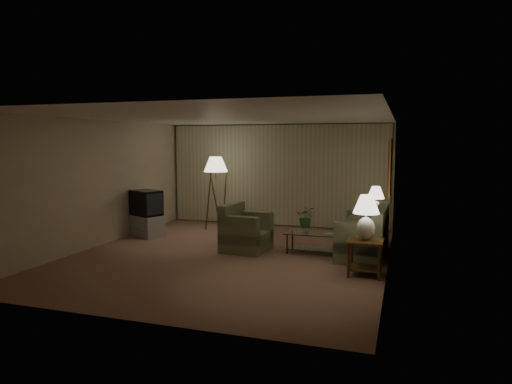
# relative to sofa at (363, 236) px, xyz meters

# --- Properties ---
(ground) EXTENTS (7.00, 7.00, 0.00)m
(ground) POSITION_rel_sofa_xyz_m (-2.50, -0.78, -0.38)
(ground) COLOR #A3715A
(ground) RESTS_ON ground
(room_shell) EXTENTS (6.04, 7.02, 2.72)m
(room_shell) POSITION_rel_sofa_xyz_m (-2.48, 0.73, 1.37)
(room_shell) COLOR #BFAC93
(room_shell) RESTS_ON ground
(sofa) EXTENTS (1.78, 0.98, 0.77)m
(sofa) POSITION_rel_sofa_xyz_m (0.00, 0.00, 0.00)
(sofa) COLOR #656C4C
(sofa) RESTS_ON ground
(armchair) EXTENTS (1.07, 1.03, 0.76)m
(armchair) POSITION_rel_sofa_xyz_m (-2.31, -0.33, -0.00)
(armchair) COLOR #656C4C
(armchair) RESTS_ON ground
(side_table_near) EXTENTS (0.58, 0.58, 0.60)m
(side_table_near) POSITION_rel_sofa_xyz_m (0.15, -1.35, 0.03)
(side_table_near) COLOR #3A230F
(side_table_near) RESTS_ON ground
(side_table_far) EXTENTS (0.53, 0.45, 0.60)m
(side_table_far) POSITION_rel_sofa_xyz_m (0.15, 1.25, 0.02)
(side_table_far) COLOR #3A230F
(side_table_far) RESTS_ON ground
(table_lamp_near) EXTENTS (0.44, 0.44, 0.76)m
(table_lamp_near) POSITION_rel_sofa_xyz_m (0.15, -1.35, 0.66)
(table_lamp_near) COLOR silver
(table_lamp_near) RESTS_ON side_table_near
(table_lamp_far) EXTENTS (0.38, 0.38, 0.66)m
(table_lamp_far) POSITION_rel_sofa_xyz_m (0.15, 1.25, 0.61)
(table_lamp_far) COLOR silver
(table_lamp_far) RESTS_ON side_table_far
(coffee_table) EXTENTS (1.10, 0.60, 0.41)m
(coffee_table) POSITION_rel_sofa_xyz_m (-0.97, -0.10, -0.11)
(coffee_table) COLOR silver
(coffee_table) RESTS_ON ground
(tv_cabinet) EXTENTS (1.16, 1.09, 0.50)m
(tv_cabinet) POSITION_rel_sofa_xyz_m (-5.05, 0.32, -0.13)
(tv_cabinet) COLOR #9A9A9C
(tv_cabinet) RESTS_ON ground
(crt_tv) EXTENTS (1.06, 1.01, 0.59)m
(crt_tv) POSITION_rel_sofa_xyz_m (-5.05, 0.32, 0.41)
(crt_tv) COLOR black
(crt_tv) RESTS_ON tv_cabinet
(floor_lamp) EXTENTS (0.60, 0.60, 1.86)m
(floor_lamp) POSITION_rel_sofa_xyz_m (-3.80, 1.60, 0.59)
(floor_lamp) COLOR #3A230F
(floor_lamp) RESTS_ON ground
(ottoman) EXTENTS (0.85, 0.85, 0.44)m
(ottoman) POSITION_rel_sofa_xyz_m (-3.00, 1.57, -0.17)
(ottoman) COLOR #9A5834
(ottoman) RESTS_ON ground
(vase) EXTENTS (0.15, 0.15, 0.15)m
(vase) POSITION_rel_sofa_xyz_m (-1.12, -0.10, 0.11)
(vase) COLOR white
(vase) RESTS_ON coffee_table
(flowers) EXTENTS (0.43, 0.39, 0.43)m
(flowers) POSITION_rel_sofa_xyz_m (-1.12, -0.10, 0.40)
(flowers) COLOR #3C7936
(flowers) RESTS_ON vase
(book) EXTENTS (0.22, 0.24, 0.02)m
(book) POSITION_rel_sofa_xyz_m (-0.72, -0.20, 0.04)
(book) COLOR olive
(book) RESTS_ON coffee_table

